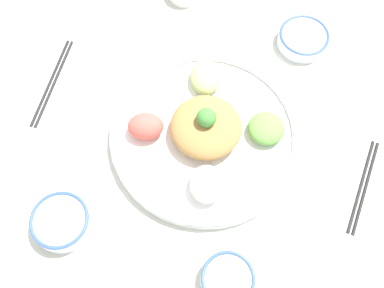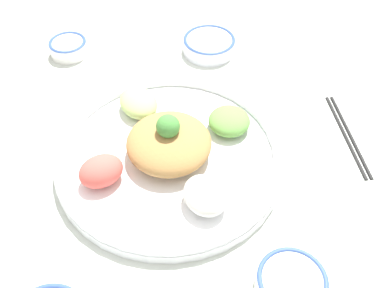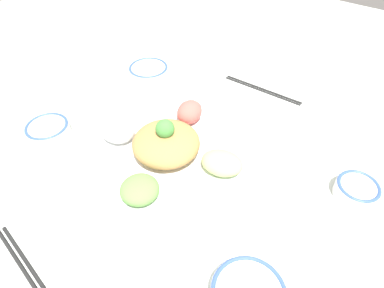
{
  "view_description": "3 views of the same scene",
  "coord_description": "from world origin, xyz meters",
  "px_view_note": "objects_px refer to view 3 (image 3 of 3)",
  "views": [
    {
      "loc": [
        -0.41,
        -0.07,
        0.88
      ],
      "look_at": [
        -0.04,
        0.03,
        0.03
      ],
      "focal_mm": 42.0,
      "sensor_mm": 36.0,
      "label": 1
    },
    {
      "loc": [
        -0.51,
        0.11,
        0.62
      ],
      "look_at": [
        -0.02,
        -0.03,
        0.06
      ],
      "focal_mm": 42.0,
      "sensor_mm": 36.0,
      "label": 2
    },
    {
      "loc": [
        0.34,
        -0.37,
        0.53
      ],
      "look_at": [
        0.05,
        0.03,
        0.05
      ],
      "focal_mm": 30.0,
      "sensor_mm": 36.0,
      "label": 3
    }
  ],
  "objects_px": {
    "sauce_bowl_dark": "(357,190)",
    "serving_spoon_main": "(184,58)",
    "salad_platter": "(168,151)",
    "rice_bowl_blue": "(149,72)",
    "chopsticks_pair_near": "(262,89)",
    "rice_bowl_plain": "(48,130)",
    "chopsticks_pair_far": "(26,268)"
  },
  "relations": [
    {
      "from": "chopsticks_pair_far",
      "to": "chopsticks_pair_near",
      "type": "bearing_deg",
      "value": -87.66
    },
    {
      "from": "salad_platter",
      "to": "chopsticks_pair_near",
      "type": "distance_m",
      "value": 0.38
    },
    {
      "from": "rice_bowl_blue",
      "to": "serving_spoon_main",
      "type": "distance_m",
      "value": 0.16
    },
    {
      "from": "rice_bowl_plain",
      "to": "salad_platter",
      "type": "bearing_deg",
      "value": 21.12
    },
    {
      "from": "sauce_bowl_dark",
      "to": "salad_platter",
      "type": "bearing_deg",
      "value": -158.61
    },
    {
      "from": "rice_bowl_plain",
      "to": "serving_spoon_main",
      "type": "distance_m",
      "value": 0.49
    },
    {
      "from": "salad_platter",
      "to": "sauce_bowl_dark",
      "type": "distance_m",
      "value": 0.4
    },
    {
      "from": "sauce_bowl_dark",
      "to": "rice_bowl_plain",
      "type": "distance_m",
      "value": 0.7
    },
    {
      "from": "salad_platter",
      "to": "rice_bowl_plain",
      "type": "xyz_separation_m",
      "value": [
        -0.28,
        -0.11,
        -0.01
      ]
    },
    {
      "from": "sauce_bowl_dark",
      "to": "rice_bowl_plain",
      "type": "relative_size",
      "value": 0.83
    },
    {
      "from": "sauce_bowl_dark",
      "to": "serving_spoon_main",
      "type": "height_order",
      "value": "sauce_bowl_dark"
    },
    {
      "from": "salad_platter",
      "to": "rice_bowl_plain",
      "type": "distance_m",
      "value": 0.3
    },
    {
      "from": "salad_platter",
      "to": "rice_bowl_plain",
      "type": "relative_size",
      "value": 4.01
    },
    {
      "from": "serving_spoon_main",
      "to": "sauce_bowl_dark",
      "type": "bearing_deg",
      "value": -8.86
    },
    {
      "from": "sauce_bowl_dark",
      "to": "serving_spoon_main",
      "type": "bearing_deg",
      "value": 159.0
    },
    {
      "from": "rice_bowl_blue",
      "to": "chopsticks_pair_near",
      "type": "distance_m",
      "value": 0.34
    },
    {
      "from": "sauce_bowl_dark",
      "to": "serving_spoon_main",
      "type": "xyz_separation_m",
      "value": [
        -0.61,
        0.24,
        -0.02
      ]
    },
    {
      "from": "sauce_bowl_dark",
      "to": "chopsticks_pair_near",
      "type": "xyz_separation_m",
      "value": [
        -0.32,
        0.23,
        -0.02
      ]
    },
    {
      "from": "rice_bowl_plain",
      "to": "chopsticks_pair_far",
      "type": "xyz_separation_m",
      "value": [
        0.25,
        -0.23,
        -0.02
      ]
    },
    {
      "from": "salad_platter",
      "to": "rice_bowl_plain",
      "type": "bearing_deg",
      "value": -158.88
    },
    {
      "from": "chopsticks_pair_far",
      "to": "serving_spoon_main",
      "type": "relative_size",
      "value": 1.54
    },
    {
      "from": "salad_platter",
      "to": "chopsticks_pair_near",
      "type": "relative_size",
      "value": 1.72
    },
    {
      "from": "rice_bowl_blue",
      "to": "rice_bowl_plain",
      "type": "relative_size",
      "value": 1.14
    },
    {
      "from": "chopsticks_pair_near",
      "to": "sauce_bowl_dark",
      "type": "bearing_deg",
      "value": -35.63
    },
    {
      "from": "serving_spoon_main",
      "to": "salad_platter",
      "type": "bearing_deg",
      "value": -45.27
    },
    {
      "from": "rice_bowl_blue",
      "to": "rice_bowl_plain",
      "type": "bearing_deg",
      "value": -94.27
    },
    {
      "from": "rice_bowl_blue",
      "to": "serving_spoon_main",
      "type": "height_order",
      "value": "rice_bowl_blue"
    },
    {
      "from": "sauce_bowl_dark",
      "to": "chopsticks_pair_far",
      "type": "xyz_separation_m",
      "value": [
        -0.4,
        -0.49,
        -0.02
      ]
    },
    {
      "from": "salad_platter",
      "to": "rice_bowl_blue",
      "type": "bearing_deg",
      "value": 138.81
    },
    {
      "from": "chopsticks_pair_near",
      "to": "serving_spoon_main",
      "type": "bearing_deg",
      "value": 177.51
    },
    {
      "from": "rice_bowl_plain",
      "to": "serving_spoon_main",
      "type": "bearing_deg",
      "value": 85.3
    },
    {
      "from": "rice_bowl_plain",
      "to": "sauce_bowl_dark",
      "type": "bearing_deg",
      "value": 21.27
    }
  ]
}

